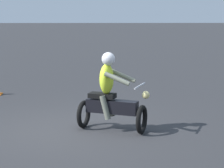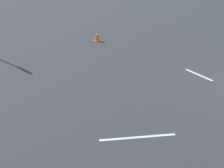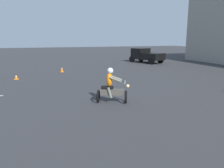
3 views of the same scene
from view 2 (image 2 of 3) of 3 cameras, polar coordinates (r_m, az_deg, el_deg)
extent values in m
cube|color=orange|center=(19.09, -1.90, 5.67)|extent=(0.32, 0.32, 0.03)
cone|color=orange|center=(19.04, -1.91, 6.31)|extent=(0.24, 0.24, 0.41)
cylinder|color=white|center=(19.02, -1.91, 6.49)|extent=(0.13, 0.13, 0.05)
cube|color=silver|center=(14.74, 11.28, 1.18)|extent=(1.40, 0.16, 0.01)
cube|color=silver|center=(10.13, 3.38, -6.96)|extent=(0.70, 1.72, 0.01)
camera|label=1|loc=(7.46, -12.47, 4.24)|focal=70.00mm
camera|label=3|loc=(20.49, -23.61, 13.52)|focal=35.00mm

